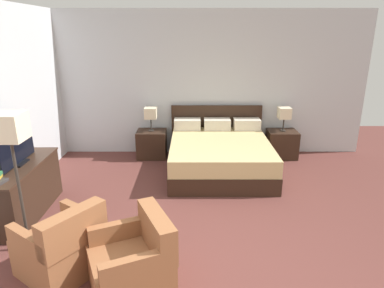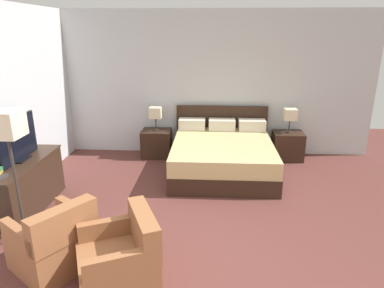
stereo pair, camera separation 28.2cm
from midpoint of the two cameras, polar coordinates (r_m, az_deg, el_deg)
name	(u,v)px [view 1 (the left image)]	position (r m, az deg, el deg)	size (l,w,h in m)	color
wall_back	(197,84)	(6.62, -0.37, 9.92)	(6.44, 0.06, 2.71)	silver
bed	(219,154)	(5.93, 3.24, -1.72)	(1.75, 1.95, 0.97)	#332116
nightstand_left	(152,144)	(6.63, -7.93, -0.01)	(0.55, 0.46, 0.52)	#332116
nightstand_right	(282,144)	(6.75, 13.57, -0.01)	(0.55, 0.46, 0.52)	#332116
table_lamp_left	(151,114)	(6.47, -8.16, 5.05)	(0.22, 0.22, 0.45)	#332D28
table_lamp_right	(284,113)	(6.59, 13.95, 4.95)	(0.22, 0.22, 0.45)	#332D28
dresser	(21,190)	(5.08, -28.11, -6.73)	(0.53, 1.42, 0.70)	#332116
tv	(15,143)	(4.91, -28.89, 0.11)	(0.18, 0.87, 0.58)	black
armchair_by_window	(62,248)	(3.82, -22.90, -15.68)	(0.96, 0.95, 0.76)	#935B38
armchair_companion	(134,265)	(3.40, -12.10, -19.10)	(0.91, 0.90, 0.76)	#935B38
floor_lamp	(10,139)	(3.96, -29.83, 0.70)	(0.30, 0.30, 1.56)	#332D28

